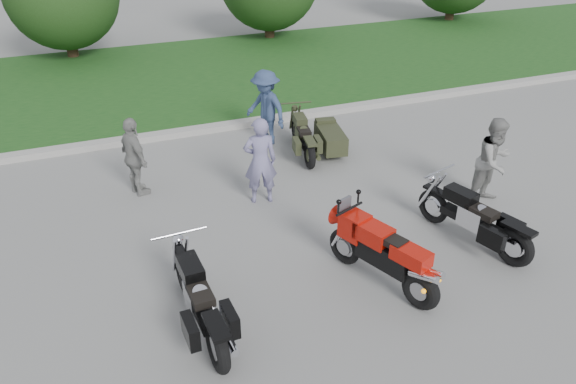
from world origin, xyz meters
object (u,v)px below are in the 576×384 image
object	(u,v)px
cruiser_left	(201,305)
cruiser_right	(477,222)
sportbike_red	(384,254)
cruiser_sidecar	(319,138)
person_denim	(266,108)
person_stripe	(260,161)
person_grey	(494,161)
person_back	(135,157)

from	to	relation	value
cruiser_left	cruiser_right	world-z (taller)	cruiser_left
sportbike_red	cruiser_right	world-z (taller)	sportbike_red
cruiser_left	cruiser_sidecar	xyz separation A→B (m)	(3.77, 4.55, -0.08)
cruiser_right	person_denim	bearing A→B (deg)	94.09
person_stripe	person_grey	xyz separation A→B (m)	(4.04, -1.58, -0.01)
sportbike_red	person_grey	xyz separation A→B (m)	(3.15, 1.49, 0.26)
cruiser_right	person_grey	bearing A→B (deg)	27.41
cruiser_sidecar	person_denim	xyz separation A→B (m)	(-0.93, 0.93, 0.51)
sportbike_red	person_denim	size ratio (longest dim) A/B	1.14
cruiser_left	person_stripe	world-z (taller)	person_stripe
cruiser_left	person_denim	size ratio (longest dim) A/B	1.32
cruiser_right	person_denim	xyz separation A→B (m)	(-1.94, 5.11, 0.43)
person_stripe	person_back	xyz separation A→B (m)	(-2.14, 1.14, -0.06)
sportbike_red	cruiser_sidecar	world-z (taller)	sportbike_red
cruiser_sidecar	person_back	world-z (taller)	person_back
cruiser_left	person_grey	world-z (taller)	person_grey
person_back	sportbike_red	bearing A→B (deg)	-162.39
sportbike_red	cruiser_right	xyz separation A→B (m)	(2.00, 0.38, -0.13)
cruiser_left	cruiser_sidecar	world-z (taller)	cruiser_left
person_denim	cruiser_right	bearing A→B (deg)	-4.80
sportbike_red	cruiser_left	xyz separation A→B (m)	(-2.78, 0.02, -0.13)
person_stripe	person_grey	world-z (taller)	person_stripe
cruiser_right	person_stripe	xyz separation A→B (m)	(-2.89, 2.69, 0.40)
person_stripe	person_denim	world-z (taller)	person_denim
cruiser_sidecar	person_denim	bearing A→B (deg)	145.09
sportbike_red	person_denim	bearing A→B (deg)	67.96
sportbike_red	person_grey	bearing A→B (deg)	4.03
cruiser_sidecar	cruiser_left	bearing A→B (deg)	-119.59
cruiser_sidecar	person_grey	xyz separation A→B (m)	(2.16, -3.08, 0.47)
sportbike_red	cruiser_right	bearing A→B (deg)	-10.49
cruiser_right	person_grey	xyz separation A→B (m)	(1.15, 1.11, 0.40)
cruiser_right	person_back	distance (m)	6.33
cruiser_left	person_grey	size ratio (longest dim) A/B	1.38
cruiser_right	cruiser_sidecar	xyz separation A→B (m)	(-1.01, 4.19, -0.08)
cruiser_left	person_denim	xyz separation A→B (m)	(2.84, 5.47, 0.42)
person_denim	person_back	distance (m)	3.36
cruiser_sidecar	person_grey	size ratio (longest dim) A/B	1.21
cruiser_left	person_stripe	bearing A→B (deg)	55.42
cruiser_left	cruiser_right	size ratio (longest dim) A/B	1.04
person_grey	person_denim	distance (m)	5.05
person_denim	sportbike_red	bearing A→B (deg)	-26.21
sportbike_red	person_denim	world-z (taller)	person_denim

